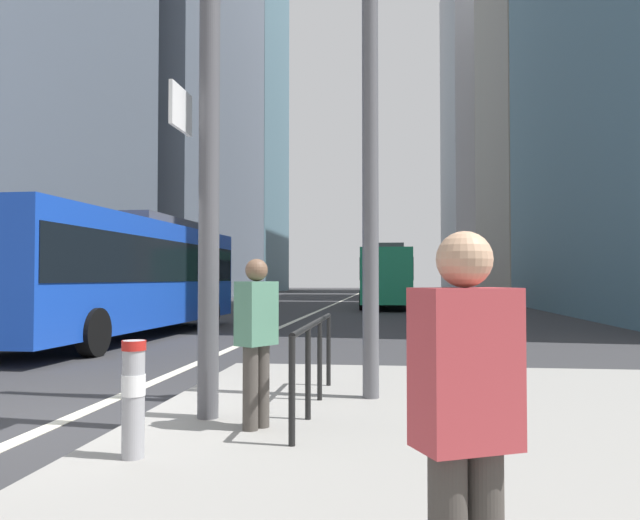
{
  "coord_description": "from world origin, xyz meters",
  "views": [
    {
      "loc": [
        3.68,
        -6.43,
        1.6
      ],
      "look_at": [
        -0.15,
        25.9,
        2.58
      ],
      "focal_mm": 34.8,
      "sensor_mm": 36.0,
      "label": 1
    }
  ],
  "objects_px": {
    "city_bus_blue_oncoming": "(124,270)",
    "city_bus_red_receding": "(386,274)",
    "bollard_right": "(133,393)",
    "pedestrian_waiting": "(256,334)",
    "car_receding_near": "(381,286)",
    "car_oncoming_mid": "(167,292)",
    "pedestrian_walking": "(466,421)"
  },
  "relations": [
    {
      "from": "car_receding_near",
      "to": "pedestrian_waiting",
      "type": "bearing_deg",
      "value": -90.27
    },
    {
      "from": "car_oncoming_mid",
      "to": "pedestrian_waiting",
      "type": "xyz_separation_m",
      "value": [
        8.68,
        -20.61,
        0.07
      ]
    },
    {
      "from": "city_bus_blue_oncoming",
      "to": "pedestrian_walking",
      "type": "relative_size",
      "value": 7.21
    },
    {
      "from": "car_oncoming_mid",
      "to": "car_receding_near",
      "type": "relative_size",
      "value": 1.0
    },
    {
      "from": "car_receding_near",
      "to": "city_bus_red_receding",
      "type": "bearing_deg",
      "value": -87.85
    },
    {
      "from": "city_bus_blue_oncoming",
      "to": "car_receding_near",
      "type": "relative_size",
      "value": 2.88
    },
    {
      "from": "city_bus_blue_oncoming",
      "to": "city_bus_red_receding",
      "type": "bearing_deg",
      "value": 70.17
    },
    {
      "from": "city_bus_blue_oncoming",
      "to": "car_receding_near",
      "type": "xyz_separation_m",
      "value": [
        6.1,
        37.53,
        -0.85
      ]
    },
    {
      "from": "car_receding_near",
      "to": "bollard_right",
      "type": "bearing_deg",
      "value": -91.18
    },
    {
      "from": "car_receding_near",
      "to": "pedestrian_waiting",
      "type": "distance_m",
      "value": 47.51
    },
    {
      "from": "city_bus_red_receding",
      "to": "car_receding_near",
      "type": "bearing_deg",
      "value": 92.15
    },
    {
      "from": "car_oncoming_mid",
      "to": "pedestrian_waiting",
      "type": "height_order",
      "value": "car_oncoming_mid"
    },
    {
      "from": "city_bus_red_receding",
      "to": "bollard_right",
      "type": "height_order",
      "value": "city_bus_red_receding"
    },
    {
      "from": "city_bus_red_receding",
      "to": "pedestrian_waiting",
      "type": "height_order",
      "value": "city_bus_red_receding"
    },
    {
      "from": "city_bus_red_receding",
      "to": "city_bus_blue_oncoming",
      "type": "bearing_deg",
      "value": -109.83
    },
    {
      "from": "car_oncoming_mid",
      "to": "bollard_right",
      "type": "xyz_separation_m",
      "value": [
        7.91,
        -21.69,
        -0.31
      ]
    },
    {
      "from": "car_receding_near",
      "to": "city_bus_blue_oncoming",
      "type": "bearing_deg",
      "value": -99.23
    },
    {
      "from": "city_bus_blue_oncoming",
      "to": "bollard_right",
      "type": "xyz_separation_m",
      "value": [
        5.1,
        -11.06,
        -1.16
      ]
    },
    {
      "from": "city_bus_blue_oncoming",
      "to": "pedestrian_waiting",
      "type": "distance_m",
      "value": 11.6
    },
    {
      "from": "city_bus_blue_oncoming",
      "to": "city_bus_red_receding",
      "type": "relative_size",
      "value": 1.05
    },
    {
      "from": "bollard_right",
      "to": "pedestrian_waiting",
      "type": "relative_size",
      "value": 0.58
    },
    {
      "from": "pedestrian_waiting",
      "to": "car_receding_near",
      "type": "bearing_deg",
      "value": 89.73
    },
    {
      "from": "car_receding_near",
      "to": "pedestrian_walking",
      "type": "height_order",
      "value": "car_receding_near"
    },
    {
      "from": "city_bus_blue_oncoming",
      "to": "pedestrian_waiting",
      "type": "height_order",
      "value": "city_bus_blue_oncoming"
    },
    {
      "from": "pedestrian_waiting",
      "to": "city_bus_blue_oncoming",
      "type": "bearing_deg",
      "value": 120.49
    },
    {
      "from": "pedestrian_walking",
      "to": "car_receding_near",
      "type": "bearing_deg",
      "value": 91.54
    },
    {
      "from": "car_oncoming_mid",
      "to": "car_receding_near",
      "type": "distance_m",
      "value": 28.34
    },
    {
      "from": "pedestrian_walking",
      "to": "pedestrian_waiting",
      "type": "bearing_deg",
      "value": 114.69
    },
    {
      "from": "bollard_right",
      "to": "pedestrian_walking",
      "type": "xyz_separation_m",
      "value": [
        2.37,
        -2.39,
        0.38
      ]
    },
    {
      "from": "city_bus_red_receding",
      "to": "car_oncoming_mid",
      "type": "bearing_deg",
      "value": -139.41
    },
    {
      "from": "car_receding_near",
      "to": "pedestrian_walking",
      "type": "bearing_deg",
      "value": -88.46
    },
    {
      "from": "bollard_right",
      "to": "city_bus_blue_oncoming",
      "type": "bearing_deg",
      "value": 114.76
    }
  ]
}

